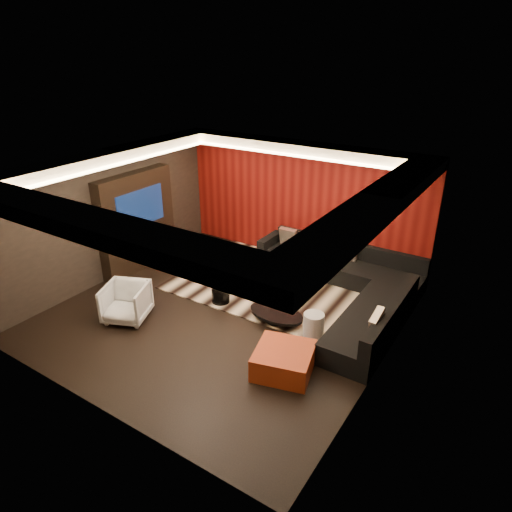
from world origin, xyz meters
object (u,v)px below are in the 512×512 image
Objects in this scene: coffee_table at (276,316)px; sectional_sofa at (350,285)px; white_side_table at (313,325)px; armchair at (126,302)px; drum_stool at (221,292)px; orange_ottoman at (284,360)px.

coffee_table is 1.78m from sectional_sofa.
white_side_table is 1.65m from sectional_sofa.
armchair is 4.37m from sectional_sofa.
sectional_sofa is (3.16, 3.01, -0.09)m from armchair.
armchair is 0.21× the size of sectional_sofa.
sectional_sofa is (0.78, 1.59, 0.15)m from coffee_table.
white_side_table reaches higher than drum_stool.
white_side_table is at bearing -3.89° from coffee_table.
sectional_sofa reaches higher than drum_stool.
armchair is at bearing -127.81° from drum_stool.
white_side_table is at bearing -89.78° from sectional_sofa.
drum_stool is 2.07m from white_side_table.
drum_stool reaches higher than coffee_table.
coffee_table is at bearing 125.31° from orange_ottoman.
orange_ottoman is (2.09, -1.14, -0.04)m from drum_stool.
white_side_table is at bearing 91.39° from orange_ottoman.
coffee_table is 1.41m from orange_ottoman.
coffee_table is at bearing 176.11° from white_side_table.
sectional_sofa reaches higher than armchair.
armchair is (-1.10, -1.42, 0.12)m from drum_stool.
orange_ottoman is 0.24× the size of sectional_sofa.
armchair reaches higher than white_side_table.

